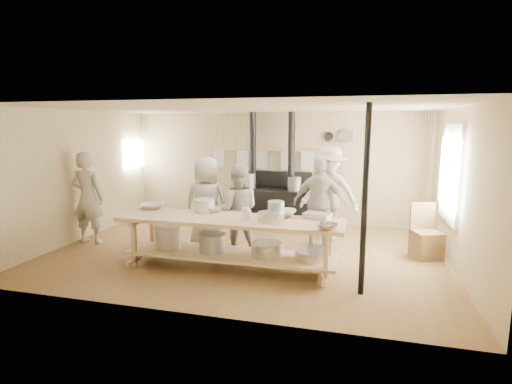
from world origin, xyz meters
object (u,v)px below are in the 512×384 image
cook_far_left (88,198)px  cook_right (320,203)px  cook_left (238,210)px  chair (426,242)px  roasting_pan (317,216)px  stove (271,203)px  cook_by_window (329,193)px  prep_table (230,238)px  cook_center (207,205)px

cook_far_left → cook_right: 4.50m
cook_far_left → cook_left: (3.03, 0.10, -0.09)m
cook_right → cook_far_left: bearing=13.6°
chair → roasting_pan: 2.19m
cook_right → cook_left: bearing=30.9°
stove → cook_right: size_ratio=1.52×
cook_by_window → roasting_pan: size_ratio=4.72×
chair → cook_right: bearing=156.5°
prep_table → cook_by_window: (1.39, 2.16, 0.43)m
prep_table → cook_left: cook_left is taller
cook_far_left → cook_center: bearing=179.4°
stove → cook_center: size_ratio=1.48×
cook_center → prep_table: bearing=129.1°
prep_table → chair: bearing=24.3°
cook_center → roasting_pan: cook_center is taller
cook_right → roasting_pan: size_ratio=4.26×
cook_left → cook_right: size_ratio=0.95×
cook_left → chair: bearing=176.0°
cook_by_window → chair: (1.76, -0.74, -0.67)m
cook_by_window → roasting_pan: bearing=-74.9°
cook_right → cook_by_window: 0.64m
cook_right → chair: 1.97m
cook_left → roasting_pan: bearing=147.4°
prep_table → cook_far_left: 3.24m
cook_far_left → cook_by_window: (4.53, 1.46, 0.04)m
cook_left → cook_far_left: bearing=-12.9°
prep_table → cook_right: (1.28, 1.54, 0.34)m
prep_table → roasting_pan: roasting_pan is taller
cook_right → cook_by_window: (0.12, 0.62, 0.09)m
prep_table → cook_center: cook_center is taller
prep_table → roasting_pan: (1.36, 0.33, 0.37)m
chair → prep_table: bearing=-175.7°
cook_left → cook_right: bearing=-166.7°
prep_table → chair: (3.15, 1.42, -0.24)m
cook_left → cook_center: cook_center is taller
cook_by_window → roasting_pan: 1.83m
cook_by_window → chair: bearing=-6.5°
cook_far_left → cook_left: 3.03m
cook_far_left → cook_center: cook_far_left is taller
stove → cook_left: 2.24m
cook_center → chair: 3.94m
prep_table → cook_center: 1.09m
cook_center → cook_right: size_ratio=1.02×
stove → cook_center: stove is taller
cook_far_left → cook_by_window: bearing=-164.3°
cook_right → chair: bearing=179.2°
cook_far_left → prep_table: bearing=165.3°
cook_by_window → cook_right: bearing=-84.5°
cook_left → prep_table: bearing=82.9°
cook_far_left → cook_left: cook_far_left is taller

